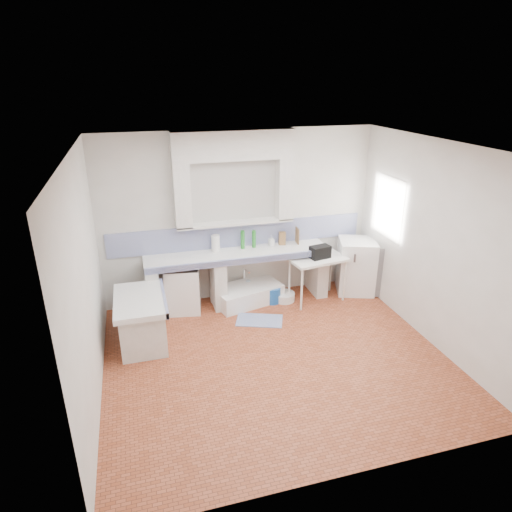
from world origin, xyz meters
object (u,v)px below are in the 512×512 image
object	(u,v)px
fridge	(356,266)
stove	(183,288)
sink	(248,295)
side_table	(317,279)

from	to	relation	value
fridge	stove	bearing A→B (deg)	-163.44
sink	fridge	xyz separation A→B (m)	(1.93, -0.10, 0.34)
stove	sink	bearing A→B (deg)	8.50
stove	sink	distance (m)	1.09
sink	side_table	world-z (taller)	side_table
stove	fridge	size ratio (longest dim) A/B	0.80
stove	fridge	world-z (taller)	fridge
sink	fridge	world-z (taller)	fridge
sink	side_table	distance (m)	1.19
sink	fridge	distance (m)	1.96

